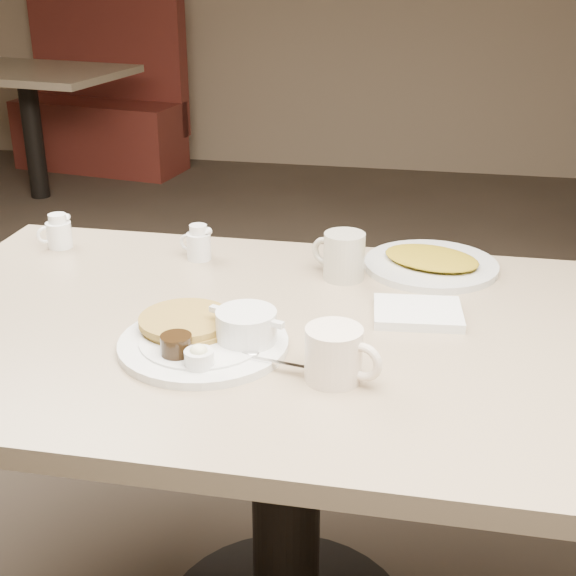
% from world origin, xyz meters
% --- Properties ---
extents(diner_table, '(1.50, 0.90, 0.75)m').
position_xyz_m(diner_table, '(0.00, 0.00, 0.58)').
color(diner_table, tan).
rests_on(diner_table, ground).
extents(main_plate, '(0.39, 0.38, 0.07)m').
position_xyz_m(main_plate, '(-0.12, -0.10, 0.77)').
color(main_plate, silver).
rests_on(main_plate, diner_table).
extents(coffee_mug_near, '(0.14, 0.12, 0.09)m').
position_xyz_m(coffee_mug_near, '(0.12, -0.17, 0.80)').
color(coffee_mug_near, white).
rests_on(coffee_mug_near, diner_table).
extents(napkin, '(0.18, 0.15, 0.02)m').
position_xyz_m(napkin, '(0.24, 0.09, 0.76)').
color(napkin, silver).
rests_on(napkin, diner_table).
extents(coffee_mug_far, '(0.13, 0.11, 0.10)m').
position_xyz_m(coffee_mug_far, '(0.07, 0.25, 0.80)').
color(coffee_mug_far, '#B5B09E').
rests_on(coffee_mug_far, diner_table).
extents(creamer_left, '(0.08, 0.07, 0.08)m').
position_xyz_m(creamer_left, '(-0.60, 0.31, 0.79)').
color(creamer_left, white).
rests_on(creamer_left, diner_table).
extents(creamer_right, '(0.08, 0.07, 0.08)m').
position_xyz_m(creamer_right, '(-0.26, 0.30, 0.79)').
color(creamer_right, white).
rests_on(creamer_right, diner_table).
extents(hash_plate, '(0.38, 0.38, 0.04)m').
position_xyz_m(hash_plate, '(0.25, 0.34, 0.76)').
color(hash_plate, beige).
rests_on(hash_plate, diner_table).
extents(booth_back_left, '(1.29, 1.46, 1.12)m').
position_xyz_m(booth_back_left, '(-1.98, 3.62, 0.41)').
color(booth_back_left, maroon).
rests_on(booth_back_left, ground).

